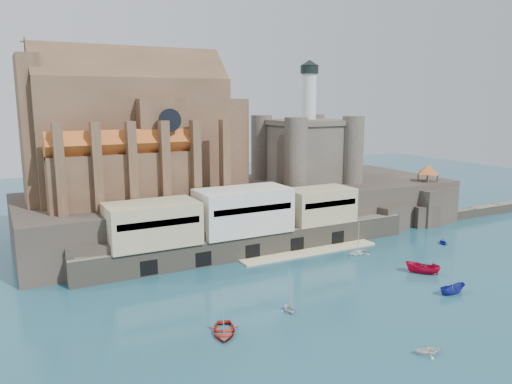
{
  "coord_description": "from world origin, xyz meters",
  "views": [
    {
      "loc": [
        -52.13,
        -60.73,
        29.91
      ],
      "look_at": [
        -2.62,
        32.0,
        10.3
      ],
      "focal_mm": 35.0,
      "sensor_mm": 36.0,
      "label": 1
    }
  ],
  "objects_px": {
    "castle_keep": "(306,147)",
    "boat_2": "(452,294)",
    "boat_1": "(427,354)",
    "boat_0": "(224,334)",
    "pavilion": "(428,170)",
    "church": "(142,137)"
  },
  "relations": [
    {
      "from": "castle_keep",
      "to": "pavilion",
      "type": "distance_m",
      "value": 30.5
    },
    {
      "from": "boat_1",
      "to": "boat_2",
      "type": "height_order",
      "value": "boat_2"
    },
    {
      "from": "pavilion",
      "to": "boat_0",
      "type": "bearing_deg",
      "value": -155.47
    },
    {
      "from": "boat_1",
      "to": "boat_2",
      "type": "distance_m",
      "value": 21.39
    },
    {
      "from": "castle_keep",
      "to": "boat_1",
      "type": "height_order",
      "value": "castle_keep"
    },
    {
      "from": "castle_keep",
      "to": "boat_1",
      "type": "relative_size",
      "value": 8.73
    },
    {
      "from": "boat_2",
      "to": "church",
      "type": "bearing_deg",
      "value": 35.98
    },
    {
      "from": "boat_0",
      "to": "boat_1",
      "type": "height_order",
      "value": "boat_0"
    },
    {
      "from": "church",
      "to": "boat_0",
      "type": "relative_size",
      "value": 7.73
    },
    {
      "from": "boat_0",
      "to": "boat_2",
      "type": "bearing_deg",
      "value": 17.06
    },
    {
      "from": "church",
      "to": "boat_0",
      "type": "distance_m",
      "value": 52.57
    },
    {
      "from": "castle_keep",
      "to": "boat_0",
      "type": "height_order",
      "value": "castle_keep"
    },
    {
      "from": "castle_keep",
      "to": "boat_2",
      "type": "relative_size",
      "value": 6.11
    },
    {
      "from": "boat_2",
      "to": "boat_1",
      "type": "bearing_deg",
      "value": 126.44
    },
    {
      "from": "pavilion",
      "to": "boat_1",
      "type": "xyz_separation_m",
      "value": [
        -50.28,
        -48.0,
        -12.73
      ]
    },
    {
      "from": "pavilion",
      "to": "boat_2",
      "type": "height_order",
      "value": "pavilion"
    },
    {
      "from": "castle_keep",
      "to": "boat_1",
      "type": "distance_m",
      "value": 70.05
    },
    {
      "from": "church",
      "to": "castle_keep",
      "type": "distance_m",
      "value": 40.39
    },
    {
      "from": "castle_keep",
      "to": "boat_2",
      "type": "bearing_deg",
      "value": -97.21
    },
    {
      "from": "church",
      "to": "boat_2",
      "type": "xyz_separation_m",
      "value": [
        33.71,
        -52.08,
        -22.13
      ]
    },
    {
      "from": "church",
      "to": "pavilion",
      "type": "relative_size",
      "value": 7.34
    },
    {
      "from": "boat_0",
      "to": "boat_1",
      "type": "relative_size",
      "value": 1.81
    }
  ]
}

